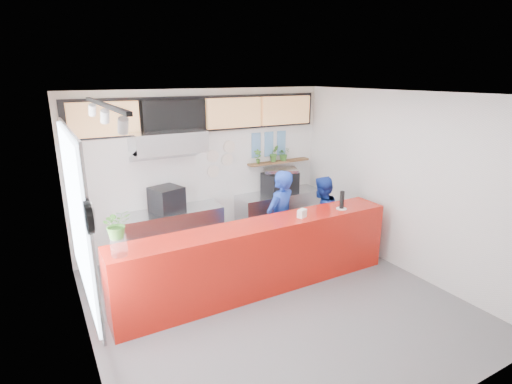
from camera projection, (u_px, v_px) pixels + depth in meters
name	position (u px, v px, depth m)	size (l,w,h in m)	color
floor	(273.00, 301.00, 5.94)	(5.00, 5.00, 0.00)	slate
ceiling	(276.00, 94.00, 5.09)	(5.00, 5.00, 0.00)	silver
wall_back	(205.00, 169.00, 7.61)	(5.00, 5.00, 0.00)	white
wall_left	(79.00, 241.00, 4.34)	(5.00, 5.00, 0.00)	white
wall_right	(401.00, 183.00, 6.69)	(5.00, 5.00, 0.00)	white
service_counter	(260.00, 257.00, 6.12)	(4.50, 0.60, 1.10)	#B4170C
cream_band	(203.00, 111.00, 7.29)	(5.00, 0.02, 0.80)	beige
prep_bench	(173.00, 234.00, 7.28)	(1.80, 0.60, 0.90)	#B2B5BA
panini_oven	(167.00, 199.00, 7.05)	(0.49, 0.49, 0.44)	black
extraction_hood	(168.00, 141.00, 6.75)	(1.20, 0.70, 0.35)	#B2B5BA
hood_lip	(169.00, 153.00, 6.81)	(1.20, 0.70, 0.08)	#B2B5BA
right_bench	(279.00, 213.00, 8.36)	(1.80, 0.60, 0.90)	#B2B5BA
espresso_machine	(280.00, 183.00, 8.17)	(0.66, 0.47, 0.42)	black
espresso_tray	(280.00, 170.00, 8.10)	(0.67, 0.47, 0.06)	silver
herb_shelf	(279.00, 162.00, 8.27)	(1.40, 0.18, 0.04)	brown
menu_board_far_left	(104.00, 119.00, 6.39)	(1.10, 0.10, 0.55)	tan
menu_board_mid_left	(174.00, 116.00, 6.93)	(1.10, 0.10, 0.55)	black
menu_board_mid_right	(234.00, 113.00, 7.48)	(1.10, 0.10, 0.55)	tan
menu_board_far_right	(286.00, 110.00, 8.02)	(1.10, 0.10, 0.55)	tan
soffit	(204.00, 114.00, 7.28)	(4.80, 0.04, 0.65)	black
window_pane	(77.00, 215.00, 4.55)	(0.04, 2.20, 1.90)	silver
window_frame	(79.00, 215.00, 4.56)	(0.03, 2.30, 2.00)	#B2B5BA
wall_clock_rim	(89.00, 217.00, 3.45)	(0.30, 0.30, 0.05)	black
wall_clock_face	(92.00, 217.00, 3.47)	(0.26, 0.26, 0.02)	white
track_rail	(104.00, 105.00, 4.12)	(0.05, 2.40, 0.04)	black
dec_plate_a	(213.00, 156.00, 7.58)	(0.24, 0.24, 0.03)	silver
dec_plate_b	(227.00, 160.00, 7.75)	(0.24, 0.24, 0.03)	silver
dec_plate_c	(213.00, 171.00, 7.66)	(0.24, 0.24, 0.03)	silver
dec_plate_d	(229.00, 147.00, 7.70)	(0.24, 0.24, 0.03)	silver
photo_frame_a	(256.00, 139.00, 7.96)	(0.20, 0.02, 0.25)	#598CBF
photo_frame_b	(269.00, 138.00, 8.10)	(0.20, 0.02, 0.25)	#598CBF
photo_frame_c	(281.00, 137.00, 8.25)	(0.20, 0.02, 0.25)	#598CBF
photo_frame_d	(256.00, 152.00, 8.03)	(0.20, 0.02, 0.25)	#598CBF
photo_frame_e	(269.00, 150.00, 8.18)	(0.20, 0.02, 0.25)	#598CBF
photo_frame_f	(281.00, 149.00, 8.32)	(0.20, 0.02, 0.25)	#598CBF
staff_center	(280.00, 220.00, 6.75)	(0.63, 0.42, 1.73)	#163298
staff_right	(321.00, 217.00, 7.24)	(0.73, 0.57, 1.51)	#163298
herb_a	(258.00, 156.00, 7.99)	(0.15, 0.10, 0.29)	#3B6F26
herb_b	(274.00, 153.00, 8.16)	(0.19, 0.15, 0.34)	#3B6F26
herb_c	(284.00, 154.00, 8.28)	(0.25, 0.22, 0.28)	#3B6F26
glass_vase	(119.00, 246.00, 4.89)	(0.21, 0.21, 0.25)	white
basil_vase	(117.00, 224.00, 4.81)	(0.34, 0.29, 0.37)	#3B6F26
napkin_holder	(302.00, 213.00, 6.20)	(0.15, 0.09, 0.13)	white
white_plate	(341.00, 209.00, 6.60)	(0.17, 0.17, 0.01)	white
pepper_mill	(342.00, 200.00, 6.56)	(0.07, 0.07, 0.29)	black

